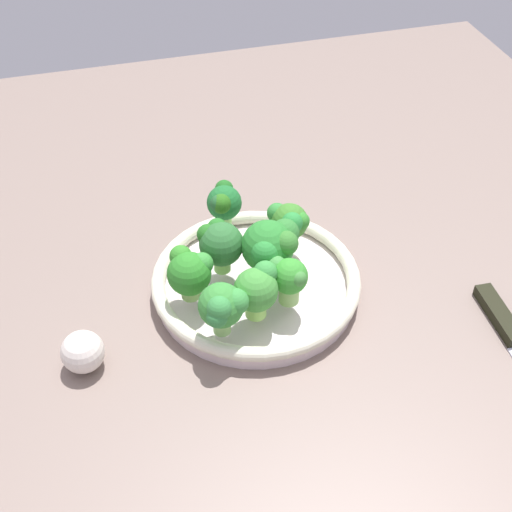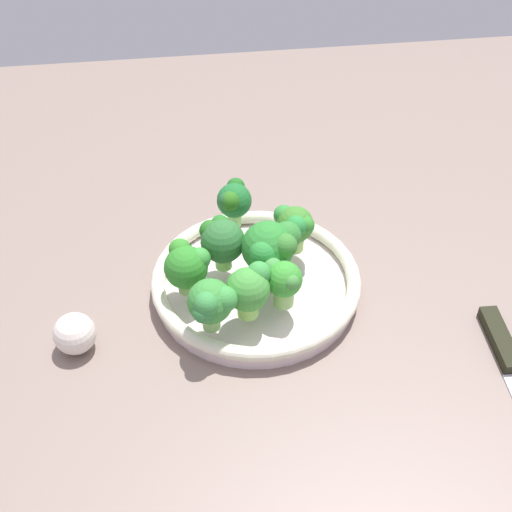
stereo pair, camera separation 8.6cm
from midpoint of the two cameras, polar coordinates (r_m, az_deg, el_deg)
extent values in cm
cube|color=#7D6A61|center=(93.79, -2.28, -2.17)|extent=(130.00, 130.00, 2.50)
cylinder|color=silver|center=(90.09, -2.74, -2.73)|extent=(25.66, 25.66, 1.46)
torus|color=silver|center=(88.95, -2.78, -1.98)|extent=(26.72, 26.72, 1.79)
cylinder|color=#A1D266|center=(91.39, 0.00, 1.35)|extent=(2.48, 2.48, 2.51)
sphere|color=#3C7F2B|center=(89.59, 0.00, 2.71)|extent=(4.77, 4.77, 4.77)
sphere|color=#2A8839|center=(87.60, 0.14, 2.59)|extent=(2.76, 2.76, 2.76)
sphere|color=#338436|center=(90.09, -1.02, 3.42)|extent=(2.64, 2.64, 2.64)
sphere|color=#32832B|center=(88.75, 0.83, 2.84)|extent=(2.38, 2.38, 2.38)
cylinder|color=#7CBC5F|center=(87.61, -1.83, -0.93)|extent=(2.16, 2.16, 2.33)
sphere|color=#2B802E|center=(85.39, -1.88, 0.69)|extent=(6.57, 6.57, 6.57)
sphere|color=#357B2D|center=(83.67, -0.47, 0.92)|extent=(3.05, 3.05, 3.05)
sphere|color=#2A8734|center=(83.32, -2.21, 0.15)|extent=(3.46, 3.46, 3.46)
sphere|color=#307B32|center=(86.29, -0.50, 1.74)|extent=(3.70, 3.70, 3.70)
cylinder|color=#93D36D|center=(94.87, -5.16, 2.92)|extent=(1.86, 1.86, 2.48)
sphere|color=#1E682D|center=(93.15, -5.26, 4.24)|extent=(4.68, 4.68, 4.68)
sphere|color=#1F621F|center=(93.96, -5.25, 5.35)|extent=(2.49, 2.49, 2.49)
sphere|color=#29681A|center=(91.04, -5.59, 4.14)|extent=(2.62, 2.62, 2.62)
sphere|color=#235B2C|center=(91.03, -5.73, 4.16)|extent=(2.39, 2.39, 2.39)
cylinder|color=#87B35C|center=(85.61, -8.24, -2.90)|extent=(2.35, 2.35, 1.98)
sphere|color=#2C8126|center=(83.72, -8.42, -1.58)|extent=(5.34, 5.34, 5.34)
sphere|color=#327C2E|center=(82.48, -8.01, -2.02)|extent=(2.22, 2.22, 2.22)
sphere|color=#388E37|center=(83.39, -7.39, -0.77)|extent=(2.77, 2.77, 2.77)
sphere|color=#338628|center=(84.31, -9.07, -0.17)|extent=(2.76, 2.76, 2.76)
cylinder|color=#8FD464|center=(88.38, -5.57, -0.63)|extent=(2.13, 2.13, 2.45)
sphere|color=#2D6931|center=(86.36, -5.70, 0.84)|extent=(5.57, 5.57, 5.57)
sphere|color=#2A7A23|center=(87.34, -5.41, 1.82)|extent=(2.55, 2.55, 2.55)
sphere|color=#256F24|center=(86.75, -6.04, 2.15)|extent=(2.52, 2.52, 2.52)
sphere|color=#246820|center=(86.52, -6.83, 1.66)|extent=(2.69, 2.69, 2.69)
cylinder|color=#8AC068|center=(81.05, -5.86, -5.62)|extent=(2.08, 2.08, 2.50)
sphere|color=#388A37|center=(78.90, -6.01, -4.17)|extent=(5.26, 5.26, 5.26)
sphere|color=#378B40|center=(76.95, -6.23, -4.41)|extent=(2.84, 2.84, 2.84)
sphere|color=#34823F|center=(77.24, -6.41, -5.14)|extent=(2.43, 2.43, 2.43)
sphere|color=green|center=(78.14, -4.85, -3.89)|extent=(3.09, 3.09, 3.09)
cylinder|color=#83B35E|center=(83.98, -0.23, -3.14)|extent=(2.49, 2.49, 2.60)
sphere|color=green|center=(82.07, -0.23, -1.80)|extent=(4.37, 4.37, 4.37)
sphere|color=#428D41|center=(82.64, -1.11, -0.96)|extent=(2.57, 2.57, 2.57)
sphere|color=#40873A|center=(80.83, 0.39, -1.99)|extent=(2.02, 2.02, 2.02)
cylinder|color=#90CE5A|center=(82.57, -3.01, -4.34)|extent=(2.53, 2.53, 2.34)
sphere|color=#429339|center=(80.51, -3.08, -2.93)|extent=(5.24, 5.24, 5.24)
sphere|color=#398F38|center=(81.11, -2.63, -1.98)|extent=(2.22, 2.22, 2.22)
sphere|color=green|center=(80.51, -2.30, -1.51)|extent=(2.86, 2.86, 2.86)
cube|color=black|center=(90.43, 16.66, -4.74)|extent=(9.69, 2.62, 1.50)
sphere|color=silver|center=(83.95, -16.85, -7.64)|extent=(5.04, 5.04, 5.04)
camera|label=1|loc=(0.04, -92.87, -2.59)|focal=49.08mm
camera|label=2|loc=(0.04, 87.13, 2.59)|focal=49.08mm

